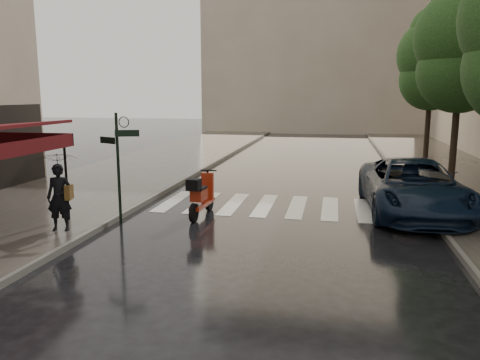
% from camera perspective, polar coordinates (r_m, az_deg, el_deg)
% --- Properties ---
extents(ground, '(120.00, 120.00, 0.00)m').
position_cam_1_polar(ground, '(10.55, -15.44, -9.83)').
color(ground, black).
rests_on(ground, ground).
extents(sidewalk_near, '(6.00, 60.00, 0.12)m').
position_cam_1_polar(sidewalk_near, '(22.98, -12.08, 1.31)').
color(sidewalk_near, '#38332D').
rests_on(sidewalk_near, ground).
extents(sidewalk_far, '(5.50, 60.00, 0.12)m').
position_cam_1_polar(sidewalk_far, '(21.84, 26.22, 0.01)').
color(sidewalk_far, '#38332D').
rests_on(sidewalk_far, ground).
extents(curb_near, '(0.12, 60.00, 0.16)m').
position_cam_1_polar(curb_near, '(21.95, -4.75, 1.13)').
color(curb_near, '#595651').
rests_on(curb_near, ground).
extents(curb_far, '(0.12, 60.00, 0.16)m').
position_cam_1_polar(curb_far, '(21.29, 18.93, 0.32)').
color(curb_far, '#595651').
rests_on(curb_far, ground).
extents(crosswalk, '(7.85, 3.20, 0.01)m').
position_cam_1_polar(crosswalk, '(15.31, 5.00, -3.17)').
color(crosswalk, silver).
rests_on(crosswalk, ground).
extents(signpost, '(1.17, 0.29, 3.10)m').
position_cam_1_polar(signpost, '(13.26, -14.62, 2.46)').
color(signpost, black).
rests_on(signpost, ground).
extents(backdrop_building, '(22.00, 6.00, 20.00)m').
position_cam_1_polar(backdrop_building, '(47.27, 9.84, 18.01)').
color(backdrop_building, tan).
rests_on(backdrop_building, ground).
extents(tree_mid, '(3.80, 3.80, 8.34)m').
position_cam_1_polar(tree_mid, '(21.47, 25.44, 14.77)').
color(tree_mid, black).
rests_on(tree_mid, sidewalk_far).
extents(tree_far, '(3.80, 3.80, 8.16)m').
position_cam_1_polar(tree_far, '(28.33, 22.39, 13.39)').
color(tree_far, black).
rests_on(tree_far, sidewalk_far).
extents(pedestrian_with_umbrella, '(1.23, 1.24, 2.49)m').
position_cam_1_polar(pedestrian_with_umbrella, '(12.70, -21.37, 1.49)').
color(pedestrian_with_umbrella, black).
rests_on(pedestrian_with_umbrella, sidewalk_near).
extents(scooter, '(0.53, 1.98, 1.30)m').
position_cam_1_polar(scooter, '(13.88, -4.77, -2.05)').
color(scooter, black).
rests_on(scooter, ground).
extents(parked_car, '(3.02, 6.03, 1.64)m').
position_cam_1_polar(parked_car, '(15.11, 20.34, -0.81)').
color(parked_car, black).
rests_on(parked_car, ground).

